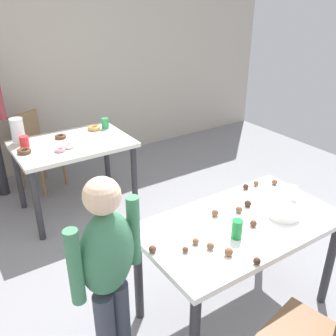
{
  "coord_description": "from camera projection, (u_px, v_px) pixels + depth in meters",
  "views": [
    {
      "loc": [
        -1.43,
        -1.39,
        2.11
      ],
      "look_at": [
        -0.04,
        0.7,
        0.9
      ],
      "focal_mm": 39.91,
      "sensor_mm": 36.0,
      "label": 1
    }
  ],
  "objects": [
    {
      "name": "pitcher_far",
      "position": [
        18.0,
        131.0,
        3.6
      ],
      "size": [
        0.13,
        0.13,
        0.25
      ],
      "primitive_type": "cylinder",
      "color": "white",
      "rests_on": "dining_table_far"
    },
    {
      "name": "wall_back",
      "position": [
        57.0,
        63.0,
        4.51
      ],
      "size": [
        6.4,
        0.1,
        2.6
      ],
      "primitive_type": "cube",
      "color": "#BCB2A3",
      "rests_on": "ground_plane"
    },
    {
      "name": "chair_far_table",
      "position": [
        34.0,
        146.0,
        4.23
      ],
      "size": [
        0.54,
        0.54,
        0.87
      ],
      "color": "olive",
      "rests_on": "ground_plane"
    },
    {
      "name": "donut_far_2",
      "position": [
        68.0,
        145.0,
        3.54
      ],
      "size": [
        0.14,
        0.14,
        0.04
      ],
      "primitive_type": "torus",
      "color": "white",
      "rests_on": "dining_table_far"
    },
    {
      "name": "person_girl_near",
      "position": [
        109.0,
        273.0,
        1.91
      ],
      "size": [
        0.45,
        0.28,
        1.34
      ],
      "color": "#383D4C",
      "rests_on": "ground_plane"
    },
    {
      "name": "cake_ball_10",
      "position": [
        253.0,
        223.0,
        2.35
      ],
      "size": [
        0.04,
        0.04,
        0.04
      ],
      "primitive_type": "sphere",
      "color": "brown",
      "rests_on": "dining_table_near"
    },
    {
      "name": "cake_ball_2",
      "position": [
        256.0,
        183.0,
        2.84
      ],
      "size": [
        0.04,
        0.04,
        0.04
      ],
      "primitive_type": "sphere",
      "color": "brown",
      "rests_on": "dining_table_near"
    },
    {
      "name": "cake_ball_3",
      "position": [
        246.0,
        187.0,
        2.79
      ],
      "size": [
        0.04,
        0.04,
        0.04
      ],
      "primitive_type": "sphere",
      "color": "#3D2319",
      "rests_on": "dining_table_near"
    },
    {
      "name": "cake_ball_11",
      "position": [
        185.0,
        250.0,
        2.12
      ],
      "size": [
        0.04,
        0.04,
        0.04
      ],
      "primitive_type": "sphere",
      "color": "brown",
      "rests_on": "dining_table_near"
    },
    {
      "name": "fork_near",
      "position": [
        220.0,
        204.0,
        2.6
      ],
      "size": [
        0.17,
        0.02,
        0.01
      ],
      "primitive_type": "cube",
      "color": "silver",
      "rests_on": "dining_table_near"
    },
    {
      "name": "cup_far_1",
      "position": [
        24.0,
        142.0,
        3.53
      ],
      "size": [
        0.09,
        0.09,
        0.11
      ],
      "primitive_type": "cylinder",
      "color": "red",
      "rests_on": "dining_table_far"
    },
    {
      "name": "dining_table_near",
      "position": [
        240.0,
        234.0,
        2.45
      ],
      "size": [
        1.32,
        0.74,
        0.75
      ],
      "color": "white",
      "rests_on": "ground_plane"
    },
    {
      "name": "cake_ball_6",
      "position": [
        153.0,
        249.0,
        2.12
      ],
      "size": [
        0.05,
        0.05,
        0.05
      ],
      "primitive_type": "sphere",
      "color": "brown",
      "rests_on": "dining_table_near"
    },
    {
      "name": "cake_ball_0",
      "position": [
        215.0,
        213.0,
        2.46
      ],
      "size": [
        0.05,
        0.05,
        0.05
      ],
      "primitive_type": "sphere",
      "color": "brown",
      "rests_on": "dining_table_near"
    },
    {
      "name": "cake_ball_12",
      "position": [
        257.0,
        261.0,
        2.03
      ],
      "size": [
        0.04,
        0.04,
        0.04
      ],
      "primitive_type": "sphere",
      "color": "#3D2319",
      "rests_on": "dining_table_near"
    },
    {
      "name": "cake_ball_9",
      "position": [
        229.0,
        252.0,
        2.09
      ],
      "size": [
        0.05,
        0.05,
        0.05
      ],
      "primitive_type": "sphere",
      "color": "brown",
      "rests_on": "dining_table_near"
    },
    {
      "name": "soda_can",
      "position": [
        237.0,
        229.0,
        2.23
      ],
      "size": [
        0.07,
        0.07,
        0.12
      ],
      "primitive_type": "cylinder",
      "color": "#198438",
      "rests_on": "dining_table_near"
    },
    {
      "name": "cup_near_0",
      "position": [
        291.0,
        193.0,
        2.64
      ],
      "size": [
        0.09,
        0.09,
        0.1
      ],
      "primitive_type": "cylinder",
      "color": "white",
      "rests_on": "dining_table_near"
    },
    {
      "name": "cake_ball_7",
      "position": [
        275.0,
        182.0,
        2.86
      ],
      "size": [
        0.04,
        0.04,
        0.04
      ],
      "primitive_type": "sphere",
      "color": "brown",
      "rests_on": "dining_table_near"
    },
    {
      "name": "cake_ball_8",
      "position": [
        239.0,
        210.0,
        2.5
      ],
      "size": [
        0.05,
        0.05,
        0.05
      ],
      "primitive_type": "sphere",
      "color": "brown",
      "rests_on": "dining_table_near"
    },
    {
      "name": "donut_far_3",
      "position": [
        60.0,
        150.0,
        3.45
      ],
      "size": [
        0.1,
        0.1,
        0.03
      ],
      "primitive_type": "torus",
      "color": "pink",
      "rests_on": "dining_table_far"
    },
    {
      "name": "ground_plane",
      "position": [
        227.0,
        315.0,
        2.67
      ],
      "size": [
        6.4,
        6.4,
        0.0
      ],
      "primitive_type": "plane",
      "color": "gray"
    },
    {
      "name": "donut_far_1",
      "position": [
        24.0,
        151.0,
        3.41
      ],
      "size": [
        0.13,
        0.13,
        0.04
      ],
      "primitive_type": "torus",
      "color": "brown",
      "rests_on": "dining_table_far"
    },
    {
      "name": "donut_far_4",
      "position": [
        60.0,
        136.0,
        3.76
      ],
      "size": [
        0.12,
        0.12,
        0.03
      ],
      "primitive_type": "torus",
      "color": "brown",
      "rests_on": "dining_table_far"
    },
    {
      "name": "mixing_bowl",
      "position": [
        284.0,
        213.0,
        2.45
      ],
      "size": [
        0.2,
        0.2,
        0.06
      ],
      "primitive_type": "cylinder",
      "color": "white",
      "rests_on": "dining_table_near"
    },
    {
      "name": "dining_table_far",
      "position": [
        73.0,
        152.0,
        3.71
      ],
      "size": [
        1.11,
        0.79,
        0.75
      ],
      "color": "silver",
      "rests_on": "ground_plane"
    },
    {
      "name": "cake_ball_4",
      "position": [
        248.0,
        204.0,
        2.57
      ],
      "size": [
        0.05,
        0.05,
        0.05
      ],
      "primitive_type": "sphere",
      "color": "#3D2319",
      "rests_on": "dining_table_near"
    },
    {
      "name": "cup_far_0",
      "position": [
        105.0,
        123.0,
        4.01
      ],
      "size": [
        0.08,
        0.08,
        0.11
      ],
      "primitive_type": "cylinder",
      "color": "green",
      "rests_on": "dining_table_far"
    },
    {
      "name": "cake_ball_1",
      "position": [
        196.0,
        241.0,
        2.19
      ],
      "size": [
        0.04,
        0.04,
        0.04
      ],
      "primitive_type": "sphere",
      "color": "brown",
      "rests_on": "dining_table_near"
    },
    {
      "name": "cake_ball_5",
      "position": [
        210.0,
        246.0,
        2.15
      ],
      "size": [
        0.04,
        0.04,
        0.04
      ],
      "primitive_type": "sphere",
      "color": "brown",
      "rests_on": "dining_table_near"
    },
    {
      "name": "donut_far_0",
      "position": [
        94.0,
        128.0,
        3.98
      ],
      "size": [
        0.13,
        0.13,
        0.04
      ],
      "primitive_type": "torus",
      "color": "gold",
      "rests_on": "dining_table_far"
    }
  ]
}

